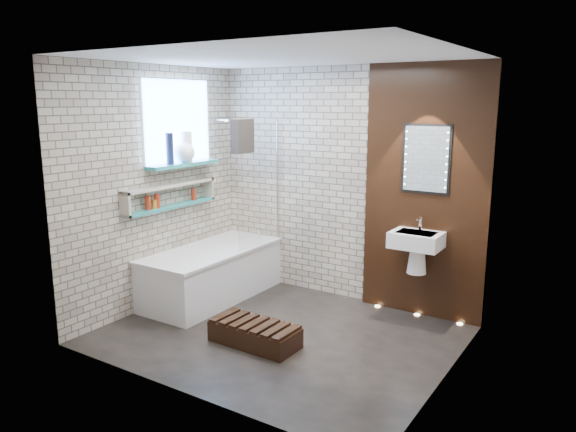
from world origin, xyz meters
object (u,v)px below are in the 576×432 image
Objects in this scene: bath_screen at (259,185)px; walnut_step at (255,335)px; led_mirror at (426,159)px; bathtub at (212,273)px; washbasin at (416,246)px.

bath_screen is 1.67× the size of walnut_step.
led_mirror is 2.41m from walnut_step.
washbasin is (2.17, 0.62, 0.50)m from bathtub.
led_mirror is at bearing 10.66° from bath_screen.
walnut_step is at bearing -56.38° from bath_screen.
led_mirror is at bearing 56.12° from walnut_step.
walnut_step is (1.15, -0.75, -0.20)m from bathtub.
bathtub is 1.38m from walnut_step.
bathtub is 2.07× the size of walnut_step.
walnut_step is (0.79, -1.19, -1.19)m from bath_screen.
bath_screen is 1.89m from led_mirror.
walnut_step is at bearing -126.82° from washbasin.
washbasin is at bearing 53.18° from walnut_step.
led_mirror is 0.83× the size of walnut_step.
bathtub is at bearing -160.22° from led_mirror.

